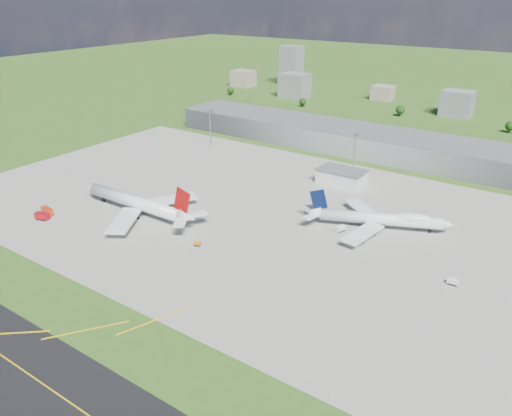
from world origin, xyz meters
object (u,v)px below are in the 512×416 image
Objects in this scene: van_white_near at (341,229)px; tug_yellow at (197,244)px; airliner_blue_quad at (381,219)px; van_white_far at (453,282)px; airliner_red_twin at (139,204)px; fire_truck at (47,211)px; crash_tender at (42,216)px.

tug_yellow is at bearing 153.23° from van_white_near.
airliner_blue_quad is 51.74m from van_white_far.
airliner_blue_quad reaches higher than van_white_near.
van_white_far is at bearing -171.33° from airliner_red_twin.
fire_truck is 2.31× the size of tug_yellow.
airliner_blue_quad is 11.55× the size of van_white_near.
van_white_far is at bearing -91.05° from van_white_near.
crash_tender is 2.05× the size of tug_yellow.
tug_yellow is at bearing 168.66° from airliner_red_twin.
airliner_blue_quad reaches higher than tug_yellow.
airliner_blue_quad is at bearing 15.79° from crash_tender.
airliner_blue_quad reaches higher than van_white_far.
airliner_red_twin is 46.93m from crash_tender.
tug_yellow is at bearing -164.59° from van_white_far.
crash_tender is (-139.90, -84.68, -3.15)m from airliner_blue_quad.
airliner_blue_quad is 7.72× the size of fire_truck.
airliner_red_twin is 118.11m from airliner_blue_quad.
fire_truck is at bearing -167.05° from van_white_far.
fire_truck is 145.18m from van_white_near.
van_white_far is (184.60, 49.11, -0.61)m from fire_truck.
van_white_near is 58.12m from van_white_far.
airliner_blue_quad reaches higher than fire_truck.
fire_truck reaches higher than van_white_near.
crash_tender is at bearing 135.79° from van_white_near.
van_white_far is at bearing -4.89° from tug_yellow.
fire_truck is 5.91m from crash_tender.
airliner_red_twin reaches higher than van_white_near.
fire_truck is (-143.00, -79.65, -3.17)m from airliner_blue_quad.
van_white_far is (101.10, 31.60, 0.30)m from tug_yellow.
crash_tender reaches higher than van_white_far.
van_white_far is (41.60, -30.54, -3.78)m from airliner_blue_quad.
airliner_red_twin is at bearing -173.34° from van_white_far.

